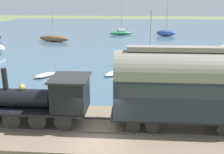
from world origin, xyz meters
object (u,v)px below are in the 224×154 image
at_px(sailboat_blue, 166,33).
at_px(sailboat_brown, 54,38).
at_px(steam_locomotive, 51,97).
at_px(sailboat_teal, 149,62).
at_px(passenger_coach, 188,84).
at_px(sailboat_green, 121,33).
at_px(rowboat_far_out, 114,73).
at_px(rowboat_off_pier, 45,75).

xyz_separation_m(sailboat_blue, sailboat_brown, (-8.44, 20.69, -0.09)).
height_order(steam_locomotive, sailboat_brown, sailboat_brown).
distance_m(steam_locomotive, sailboat_blue, 41.81).
bearing_deg(sailboat_teal, passenger_coach, -155.53).
xyz_separation_m(sailboat_green, sailboat_teal, (-25.67, -4.13, -0.00)).
bearing_deg(rowboat_far_out, steam_locomotive, 110.33).
distance_m(sailboat_blue, sailboat_green, 9.12).
xyz_separation_m(steam_locomotive, rowboat_off_pier, (10.52, 3.90, -1.89)).
relative_size(passenger_coach, sailboat_green, 1.37).
bearing_deg(rowboat_off_pier, passenger_coach, 176.46).
relative_size(passenger_coach, sailboat_blue, 1.01).
relative_size(sailboat_green, rowboat_far_out, 2.35).
bearing_deg(sailboat_green, rowboat_off_pier, 146.28).
height_order(rowboat_off_pier, rowboat_far_out, rowboat_off_pier).
distance_m(sailboat_green, sailboat_teal, 26.00).
distance_m(sailboat_blue, sailboat_teal, 25.09).
bearing_deg(sailboat_brown, sailboat_blue, -52.90).
height_order(passenger_coach, sailboat_blue, sailboat_blue).
distance_m(passenger_coach, sailboat_blue, 40.41).
height_order(steam_locomotive, sailboat_teal, sailboat_teal).
xyz_separation_m(steam_locomotive, rowboat_far_out, (11.79, -2.83, -1.92)).
distance_m(steam_locomotive, rowboat_off_pier, 11.38).
height_order(sailboat_blue, rowboat_far_out, sailboat_blue).
relative_size(sailboat_green, sailboat_teal, 0.97).
relative_size(steam_locomotive, sailboat_brown, 0.96).
distance_m(sailboat_brown, rowboat_far_out, 23.21).
xyz_separation_m(sailboat_green, rowboat_far_out, (-29.42, -0.29, -0.32)).
height_order(sailboat_blue, sailboat_green, sailboat_blue).
bearing_deg(sailboat_brown, sailboat_green, -35.84).
bearing_deg(sailboat_teal, sailboat_blue, 9.46).
distance_m(sailboat_teal, rowboat_far_out, 5.38).
bearing_deg(sailboat_blue, rowboat_off_pier, 164.77).
bearing_deg(sailboat_teal, rowboat_far_out, 155.12).
bearing_deg(rowboat_off_pier, sailboat_green, -63.10).
xyz_separation_m(rowboat_off_pier, rowboat_far_out, (1.27, -6.73, -0.03)).
xyz_separation_m(sailboat_teal, rowboat_off_pier, (-5.02, 10.57, -0.29)).
distance_m(passenger_coach, sailboat_teal, 15.78).
height_order(passenger_coach, rowboat_far_out, passenger_coach).
relative_size(sailboat_brown, rowboat_off_pier, 2.65).
bearing_deg(rowboat_far_out, sailboat_teal, -101.85).
height_order(passenger_coach, sailboat_brown, sailboat_brown).
height_order(passenger_coach, rowboat_off_pier, passenger_coach).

